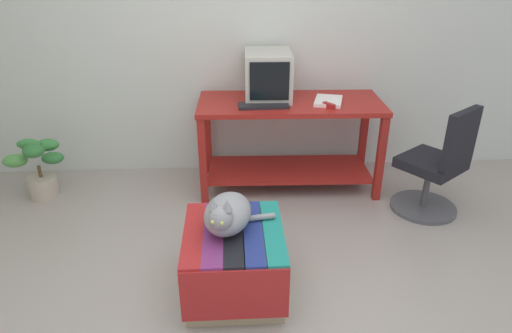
% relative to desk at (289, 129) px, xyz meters
% --- Properties ---
extents(ground_plane, '(14.00, 14.00, 0.00)m').
position_rel_desk_xyz_m(ground_plane, '(-0.38, -1.60, -0.53)').
color(ground_plane, '#9E9389').
extents(back_wall, '(8.00, 0.10, 2.60)m').
position_rel_desk_xyz_m(back_wall, '(-0.38, 0.45, 0.77)').
color(back_wall, silver).
rests_on(back_wall, ground_plane).
extents(desk, '(1.54, 0.69, 0.78)m').
position_rel_desk_xyz_m(desk, '(0.00, 0.00, 0.00)').
color(desk, maroon).
rests_on(desk, ground_plane).
extents(tv_monitor, '(0.39, 0.49, 0.39)m').
position_rel_desk_xyz_m(tv_monitor, '(-0.18, 0.11, 0.43)').
color(tv_monitor, '#BCB7A8').
rests_on(tv_monitor, desk).
extents(keyboard, '(0.40, 0.16, 0.02)m').
position_rel_desk_xyz_m(keyboard, '(-0.23, -0.14, 0.26)').
color(keyboard, black).
rests_on(keyboard, desk).
extents(book, '(0.28, 0.33, 0.03)m').
position_rel_desk_xyz_m(book, '(0.31, -0.06, 0.26)').
color(book, white).
rests_on(book, desk).
extents(ottoman_with_blanket, '(0.59, 0.68, 0.43)m').
position_rel_desk_xyz_m(ottoman_with_blanket, '(-0.50, -1.36, -0.32)').
color(ottoman_with_blanket, tan).
rests_on(ottoman_with_blanket, ground_plane).
extents(cat, '(0.46, 0.43, 0.28)m').
position_rel_desk_xyz_m(cat, '(-0.53, -1.35, 0.01)').
color(cat, gray).
rests_on(cat, ottoman_with_blanket).
extents(potted_plant, '(0.44, 0.39, 0.53)m').
position_rel_desk_xyz_m(potted_plant, '(-2.10, -0.09, -0.27)').
color(potted_plant, '#B7A893').
rests_on(potted_plant, ground_plane).
extents(office_chair, '(0.59, 0.59, 0.89)m').
position_rel_desk_xyz_m(office_chair, '(1.09, -0.53, -0.15)').
color(office_chair, '#4C4C51').
rests_on(office_chair, ground_plane).
extents(stapler, '(0.09, 0.11, 0.04)m').
position_rel_desk_xyz_m(stapler, '(0.28, -0.19, 0.26)').
color(stapler, '#A31E1E').
rests_on(stapler, desk).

